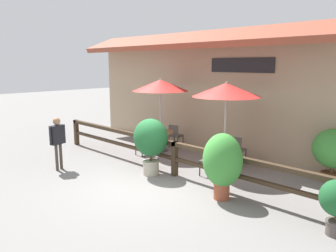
{
  "coord_description": "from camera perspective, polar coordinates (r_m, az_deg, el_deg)",
  "views": [
    {
      "loc": [
        5.89,
        -5.3,
        3.03
      ],
      "look_at": [
        -0.73,
        1.53,
        1.23
      ],
      "focal_mm": 35.0,
      "sensor_mm": 36.0,
      "label": 1
    }
  ],
  "objects": [
    {
      "name": "potted_plant_small_flowering",
      "position": [
        7.47,
        9.46,
        -6.16
      ],
      "size": [
        0.92,
        0.83,
        1.53
      ],
      "color": "#9E4C33",
      "rests_on": "ground"
    },
    {
      "name": "chair_near_streetside",
      "position": [
        11.07,
        -4.02,
        -2.68
      ],
      "size": [
        0.47,
        0.47,
        0.85
      ],
      "rotation": [
        0.0,
        0.0,
        -0.12
      ],
      "color": "#514C47",
      "rests_on": "ground"
    },
    {
      "name": "chair_middle_streetside",
      "position": [
        9.12,
        7.49,
        -5.68
      ],
      "size": [
        0.45,
        0.45,
        0.85
      ],
      "rotation": [
        0.0,
        0.0,
        0.07
      ],
      "color": "#514C47",
      "rests_on": "ground"
    },
    {
      "name": "chair_middle_wallside",
      "position": [
        10.36,
        11.91,
        -3.82
      ],
      "size": [
        0.47,
        0.47,
        0.85
      ],
      "rotation": [
        0.0,
        0.0,
        3.26
      ],
      "color": "#514C47",
      "rests_on": "ground"
    },
    {
      "name": "potted_plant_entrance_palm",
      "position": [
        8.98,
        -3.04,
        -2.45
      ],
      "size": [
        1.0,
        0.9,
        1.58
      ],
      "color": "#B7AD99",
      "rests_on": "ground"
    },
    {
      "name": "patio_umbrella_near",
      "position": [
        11.32,
        -1.34,
        7.08
      ],
      "size": [
        1.94,
        1.94,
        2.55
      ],
      "color": "#B7B2A8",
      "rests_on": "ground"
    },
    {
      "name": "potted_plant_broad_leaf",
      "position": [
        9.48,
        26.9,
        -3.8
      ],
      "size": [
        1.07,
        0.97,
        1.41
      ],
      "color": "brown",
      "rests_on": "ground"
    },
    {
      "name": "dining_table_middle",
      "position": [
        9.72,
        9.76,
        -4.14
      ],
      "size": [
        0.92,
        0.92,
        0.71
      ],
      "color": "olive",
      "rests_on": "ground"
    },
    {
      "name": "dining_table_near",
      "position": [
        11.56,
        -1.3,
        -1.61
      ],
      "size": [
        0.92,
        0.92,
        0.71
      ],
      "color": "olive",
      "rests_on": "ground"
    },
    {
      "name": "patio_railing",
      "position": [
        8.97,
        1.19,
        -4.39
      ],
      "size": [
        10.4,
        0.14,
        0.95
      ],
      "color": "#3D2D1E",
      "rests_on": "ground"
    },
    {
      "name": "pedestrian",
      "position": [
        9.9,
        -18.69,
        -1.76
      ],
      "size": [
        0.28,
        0.53,
        1.54
      ],
      "rotation": [
        0.0,
        0.0,
        -1.34
      ],
      "color": "#42382D",
      "rests_on": "ground"
    },
    {
      "name": "patio_umbrella_middle",
      "position": [
        9.43,
        10.1,
        6.2
      ],
      "size": [
        1.94,
        1.94,
        2.55
      ],
      "color": "#B7B2A8",
      "rests_on": "ground"
    },
    {
      "name": "ground_plane",
      "position": [
        8.48,
        -3.74,
        -10.25
      ],
      "size": [
        60.0,
        60.0,
        0.0
      ],
      "primitive_type": "plane",
      "color": "slate"
    },
    {
      "name": "chair_near_wallside",
      "position": [
        12.1,
        1.26,
        -1.51
      ],
      "size": [
        0.49,
        0.49,
        0.85
      ],
      "rotation": [
        0.0,
        0.0,
        3.34
      ],
      "color": "#514C47",
      "rests_on": "ground"
    },
    {
      "name": "building_facade",
      "position": [
        11.13,
        12.04,
        6.01
      ],
      "size": [
        14.28,
        1.49,
        4.23
      ],
      "color": "tan",
      "rests_on": "ground"
    }
  ]
}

